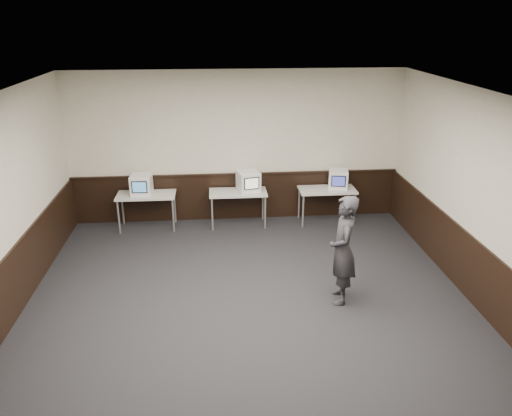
{
  "coord_description": "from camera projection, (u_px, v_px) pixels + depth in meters",
  "views": [
    {
      "loc": [
        -0.48,
        -6.24,
        4.22
      ],
      "look_at": [
        0.21,
        1.6,
        1.15
      ],
      "focal_mm": 35.0,
      "sensor_mm": 36.0,
      "label": 1
    }
  ],
  "objects": [
    {
      "name": "emac_center",
      "position": [
        248.0,
        181.0,
        10.39
      ],
      "size": [
        0.52,
        0.54,
        0.43
      ],
      "rotation": [
        0.0,
        0.0,
        0.23
      ],
      "color": "white",
      "rests_on": "desk_center"
    },
    {
      "name": "wainscot_rail",
      "position": [
        237.0,
        174.0,
        10.67
      ],
      "size": [
        6.98,
        0.06,
        0.04
      ],
      "primitive_type": "cube",
      "color": "black",
      "rests_on": "wainscot_back"
    },
    {
      "name": "desk_left",
      "position": [
        146.0,
        197.0,
        10.3
      ],
      "size": [
        1.2,
        0.6,
        0.75
      ],
      "color": "beige",
      "rests_on": "ground"
    },
    {
      "name": "person",
      "position": [
        343.0,
        250.0,
        7.58
      ],
      "size": [
        0.51,
        0.69,
        1.74
      ],
      "primitive_type": "imported",
      "rotation": [
        0.0,
        0.0,
        -1.72
      ],
      "color": "#27252B",
      "rests_on": "ground"
    },
    {
      "name": "wainscot_left",
      "position": [
        1.0,
        302.0,
        6.9
      ],
      "size": [
        0.04,
        7.98,
        1.0
      ],
      "primitive_type": "cube",
      "color": "black",
      "rests_on": "left_wall"
    },
    {
      "name": "desk_right",
      "position": [
        327.0,
        192.0,
        10.61
      ],
      "size": [
        1.2,
        0.6,
        0.75
      ],
      "color": "beige",
      "rests_on": "ground"
    },
    {
      "name": "emac_right",
      "position": [
        338.0,
        179.0,
        10.57
      ],
      "size": [
        0.48,
        0.49,
        0.4
      ],
      "rotation": [
        0.0,
        0.0,
        -0.21
      ],
      "color": "white",
      "rests_on": "desk_right"
    },
    {
      "name": "ceiling",
      "position": [
        251.0,
        102.0,
        6.2
      ],
      "size": [
        8.0,
        8.0,
        0.0
      ],
      "primitive_type": "plane",
      "rotation": [
        3.14,
        0.0,
        0.0
      ],
      "color": "white",
      "rests_on": "back_wall"
    },
    {
      "name": "emac_left",
      "position": [
        141.0,
        185.0,
        10.2
      ],
      "size": [
        0.44,
        0.47,
        0.42
      ],
      "rotation": [
        0.0,
        0.0,
        -0.05
      ],
      "color": "white",
      "rests_on": "desk_left"
    },
    {
      "name": "wainscot_back",
      "position": [
        237.0,
        197.0,
        10.87
      ],
      "size": [
        6.98,
        0.04,
        1.0
      ],
      "primitive_type": "cube",
      "color": "black",
      "rests_on": "back_wall"
    },
    {
      "name": "floor",
      "position": [
        252.0,
        320.0,
        7.36
      ],
      "size": [
        8.0,
        8.0,
        0.0
      ],
      "primitive_type": "plane",
      "color": "black",
      "rests_on": "ground"
    },
    {
      "name": "wainscot_right",
      "position": [
        483.0,
        280.0,
        7.46
      ],
      "size": [
        0.04,
        7.98,
        1.0
      ],
      "primitive_type": "cube",
      "color": "black",
      "rests_on": "right_wall"
    },
    {
      "name": "right_wall",
      "position": [
        497.0,
        212.0,
        7.06
      ],
      "size": [
        0.0,
        8.0,
        8.0
      ],
      "primitive_type": "plane",
      "rotation": [
        1.57,
        0.0,
        -1.57
      ],
      "color": "beige",
      "rests_on": "ground"
    },
    {
      "name": "back_wall",
      "position": [
        236.0,
        147.0,
        10.49
      ],
      "size": [
        7.0,
        0.0,
        7.0
      ],
      "primitive_type": "plane",
      "rotation": [
        1.57,
        0.0,
        0.0
      ],
      "color": "beige",
      "rests_on": "ground"
    },
    {
      "name": "desk_center",
      "position": [
        238.0,
        195.0,
        10.46
      ],
      "size": [
        1.2,
        0.6,
        0.75
      ],
      "color": "beige",
      "rests_on": "ground"
    }
  ]
}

